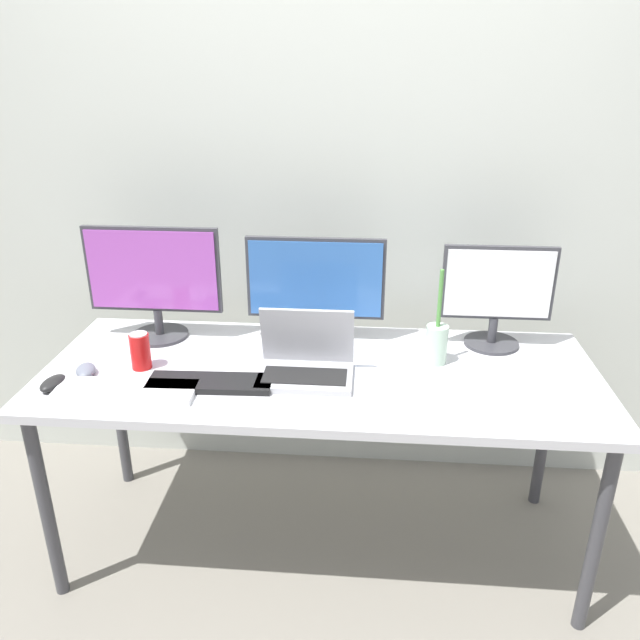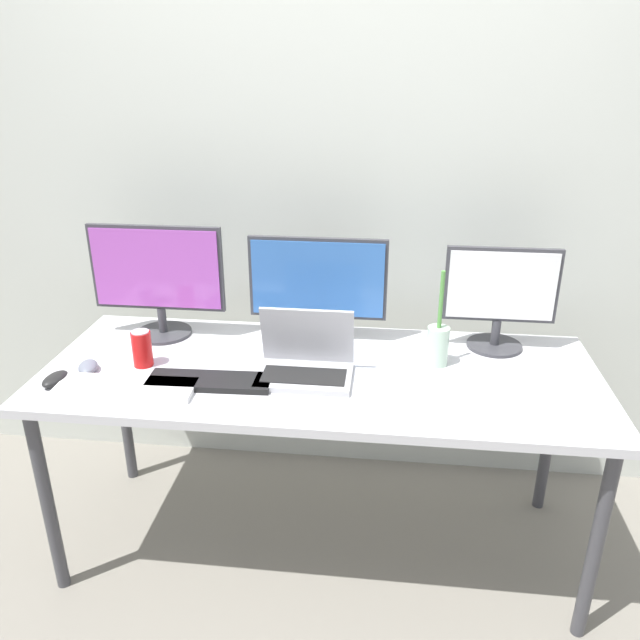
{
  "view_description": "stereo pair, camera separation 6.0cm",
  "coord_description": "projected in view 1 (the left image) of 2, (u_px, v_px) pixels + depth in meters",
  "views": [
    {
      "loc": [
        0.15,
        -1.86,
        1.71
      ],
      "look_at": [
        0.0,
        0.0,
        0.92
      ],
      "focal_mm": 35.0,
      "sensor_mm": 36.0,
      "label": 1
    },
    {
      "loc": [
        0.21,
        -1.86,
        1.71
      ],
      "look_at": [
        0.0,
        0.0,
        0.92
      ],
      "focal_mm": 35.0,
      "sensor_mm": 36.0,
      "label": 2
    }
  ],
  "objects": [
    {
      "name": "work_desk",
      "position": [
        320.0,
        384.0,
        2.12
      ],
      "size": [
        1.86,
        0.74,
        0.74
      ],
      "color": "#424247",
      "rests_on": "ground"
    },
    {
      "name": "laptop_silver",
      "position": [
        306.0,
        361.0,
        2.04
      ],
      "size": [
        0.31,
        0.22,
        0.23
      ],
      "color": "#B7B7BC",
      "rests_on": "work_desk"
    },
    {
      "name": "keyboard_aux",
      "position": [
        126.0,
        391.0,
        1.94
      ],
      "size": [
        0.44,
        0.15,
        0.02
      ],
      "primitive_type": "cube",
      "rotation": [
        0.0,
        0.0,
        0.03
      ],
      "color": "white",
      "rests_on": "work_desk"
    },
    {
      "name": "monitor_center",
      "position": [
        316.0,
        286.0,
        2.24
      ],
      "size": [
        0.5,
        0.2,
        0.39
      ],
      "color": "#38383D",
      "rests_on": "work_desk"
    },
    {
      "name": "wall_back",
      "position": [
        333.0,
        171.0,
        2.42
      ],
      "size": [
        7.0,
        0.08,
        2.6
      ],
      "primitive_type": "cube",
      "color": "silver",
      "rests_on": "ground"
    },
    {
      "name": "soda_can_near_keyboard",
      "position": [
        140.0,
        351.0,
        2.08
      ],
      "size": [
        0.07,
        0.07,
        0.13
      ],
      "color": "red",
      "rests_on": "work_desk"
    },
    {
      "name": "keyboard_main",
      "position": [
        210.0,
        383.0,
        1.99
      ],
      "size": [
        0.4,
        0.14,
        0.02
      ],
      "primitive_type": "cube",
      "rotation": [
        0.0,
        0.0,
        0.04
      ],
      "color": "black",
      "rests_on": "work_desk"
    },
    {
      "name": "monitor_right",
      "position": [
        497.0,
        294.0,
        2.2
      ],
      "size": [
        0.39,
        0.2,
        0.37
      ],
      "color": "#38383D",
      "rests_on": "work_desk"
    },
    {
      "name": "mouse_by_keyboard",
      "position": [
        53.0,
        383.0,
        1.97
      ],
      "size": [
        0.07,
        0.12,
        0.03
      ],
      "primitive_type": "ellipsoid",
      "rotation": [
        0.0,
        0.0,
        -0.14
      ],
      "color": "black",
      "rests_on": "work_desk"
    },
    {
      "name": "ground_plane",
      "position": [
        320.0,
        541.0,
        2.39
      ],
      "size": [
        16.0,
        16.0,
        0.0
      ],
      "primitive_type": "plane",
      "color": "gray"
    },
    {
      "name": "monitor_left",
      "position": [
        154.0,
        279.0,
        2.25
      ],
      "size": [
        0.49,
        0.21,
        0.42
      ],
      "color": "#38383D",
      "rests_on": "work_desk"
    },
    {
      "name": "mouse_by_laptop",
      "position": [
        86.0,
        370.0,
        2.05
      ],
      "size": [
        0.09,
        0.11,
        0.03
      ],
      "primitive_type": "ellipsoid",
      "rotation": [
        0.0,
        0.0,
        0.34
      ],
      "color": "slate",
      "rests_on": "work_desk"
    },
    {
      "name": "bamboo_vase",
      "position": [
        437.0,
        342.0,
        2.12
      ],
      "size": [
        0.07,
        0.07,
        0.33
      ],
      "color": "#B2D1B7",
      "rests_on": "work_desk"
    }
  ]
}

